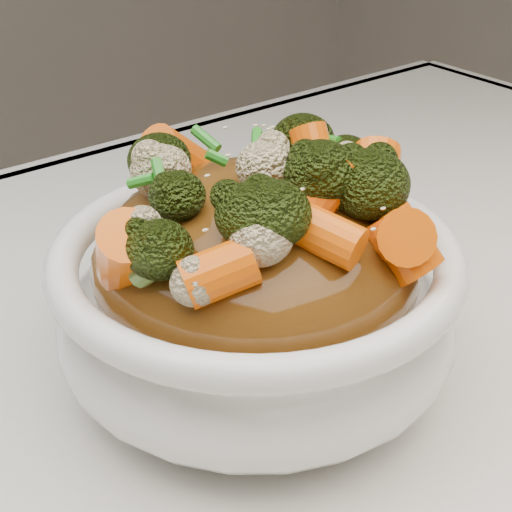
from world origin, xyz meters
TOP-DOWN VIEW (x-y plane):
  - tablecloth at (0.00, 0.00)m, footprint 1.20×0.80m
  - bowl at (0.06, 0.05)m, footprint 0.27×0.27m
  - sauce_base at (0.06, 0.05)m, footprint 0.22×0.22m
  - carrots at (0.06, 0.05)m, footprint 0.22×0.22m
  - broccoli at (0.06, 0.05)m, footprint 0.22×0.22m
  - cauliflower at (0.06, 0.05)m, footprint 0.22×0.22m
  - scallions at (0.06, 0.05)m, footprint 0.16×0.16m
  - sesame_seeds at (0.06, 0.05)m, footprint 0.19×0.19m

SIDE VIEW (x-z plane):
  - tablecloth at x=0.00m, z-range 0.71..0.75m
  - bowl at x=0.06m, z-range 0.75..0.83m
  - sauce_base at x=0.06m, z-range 0.77..0.87m
  - cauliflower at x=0.06m, z-range 0.86..0.90m
  - broccoli at x=0.06m, z-range 0.86..0.90m
  - carrots at x=0.06m, z-range 0.86..0.91m
  - scallions at x=0.06m, z-range 0.87..0.89m
  - sesame_seeds at x=0.06m, z-range 0.88..0.89m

